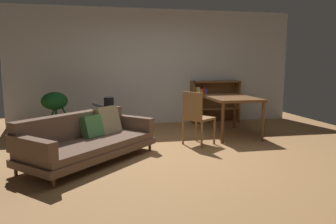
{
  "coord_description": "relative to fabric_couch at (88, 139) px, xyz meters",
  "views": [
    {
      "loc": [
        -1.17,
        -4.73,
        1.39
      ],
      "look_at": [
        -0.15,
        0.36,
        0.61
      ],
      "focal_mm": 33.23,
      "sensor_mm": 36.0,
      "label": 1
    }
  ],
  "objects": [
    {
      "name": "ground_plane",
      "position": [
        1.46,
        0.12,
        -0.32
      ],
      "size": [
        8.16,
        8.16,
        0.0
      ],
      "primitive_type": "plane",
      "color": "#9E7042"
    },
    {
      "name": "back_wall_panel",
      "position": [
        1.46,
        2.82,
        1.03
      ],
      "size": [
        6.8,
        0.1,
        2.7
      ],
      "primitive_type": "cube",
      "color": "silver",
      "rests_on": "ground_plane"
    },
    {
      "name": "fabric_couch",
      "position": [
        0.0,
        0.0,
        0.0
      ],
      "size": [
        2.04,
        2.07,
        0.74
      ],
      "color": "brown",
      "rests_on": "ground_plane"
    },
    {
      "name": "media_console",
      "position": [
        0.34,
        1.64,
        -0.06
      ],
      "size": [
        0.36,
        1.21,
        0.53
      ],
      "color": "brown",
      "rests_on": "ground_plane"
    },
    {
      "name": "open_laptop",
      "position": [
        0.24,
        1.9,
        0.23
      ],
      "size": [
        0.45,
        0.34,
        0.09
      ],
      "color": "#333338",
      "rests_on": "media_console"
    },
    {
      "name": "desk_speaker",
      "position": [
        0.33,
        1.39,
        0.34
      ],
      "size": [
        0.19,
        0.19,
        0.27
      ],
      "color": "black",
      "rests_on": "media_console"
    },
    {
      "name": "potted_floor_plant",
      "position": [
        -0.74,
        1.94,
        0.28
      ],
      "size": [
        0.59,
        0.52,
        0.86
      ],
      "color": "#9E9389",
      "rests_on": "ground_plane"
    },
    {
      "name": "dining_table",
      "position": [
        2.7,
        1.18,
        0.38
      ],
      "size": [
        0.88,
        1.37,
        0.78
      ],
      "color": "brown",
      "rests_on": "ground_plane"
    },
    {
      "name": "dining_chair_near",
      "position": [
        1.82,
        0.53,
        0.21
      ],
      "size": [
        0.6,
        0.61,
        0.94
      ],
      "color": "olive",
      "rests_on": "ground_plane"
    },
    {
      "name": "bookshelf",
      "position": [
        2.83,
        2.63,
        0.19
      ],
      "size": [
        1.19,
        0.33,
        1.02
      ],
      "color": "brown",
      "rests_on": "ground_plane"
    }
  ]
}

